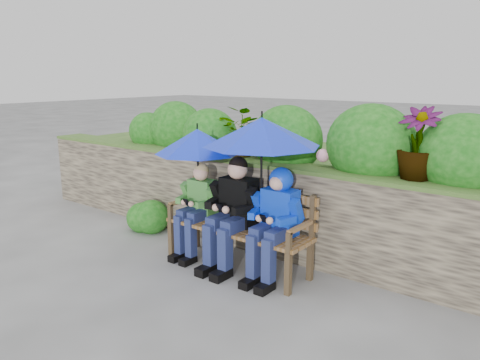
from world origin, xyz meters
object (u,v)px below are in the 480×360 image
Objects in this scene: umbrella_left at (197,141)px; umbrella_right at (262,132)px; boy_left at (197,205)px; boy_right at (275,215)px; park_bench at (241,222)px; boy_middle at (233,209)px.

umbrella_right is at bearing -0.44° from umbrella_left.
umbrella_right is (0.84, 0.02, 0.86)m from boy_left.
boy_right is (1.02, 0.01, 0.07)m from boy_left.
umbrella_right is (0.28, -0.04, 0.96)m from park_bench.
boy_right is 0.97× the size of umbrella_right.
umbrella_left is at bearing 175.17° from boy_middle.
boy_left is 1.20m from umbrella_right.
park_bench is 0.97m from umbrella_left.
boy_left reaches higher than park_bench.
park_bench is 0.18m from boy_middle.
umbrella_left reaches higher than boy_right.
boy_right is 0.81m from umbrella_right.
umbrella_left is at bearing -176.13° from park_bench.
park_bench is 1.00m from umbrella_right.
boy_left is 0.91× the size of umbrella_right.
park_bench is 1.42× the size of umbrella_right.
umbrella_right reaches higher than boy_right.
umbrella_right is (-0.18, 0.02, 0.79)m from boy_right.
umbrella_right is at bearing 6.35° from boy_middle.
boy_left is at bearing -178.36° from umbrella_right.
umbrella_left reaches higher than boy_middle.
boy_right reaches higher than boy_left.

